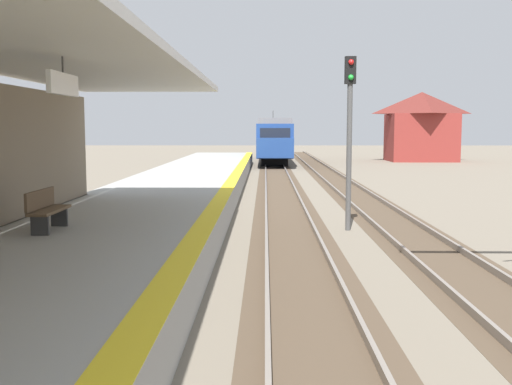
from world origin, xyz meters
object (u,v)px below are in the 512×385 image
platform_bench (46,209)px  distant_trackside_house (421,125)px  approaching_train (274,138)px  rail_signal_post (350,125)px

platform_bench → distant_trackside_house: 48.66m
approaching_train → distant_trackside_house: size_ratio=2.97×
distant_trackside_house → approaching_train: bearing=-172.8°
rail_signal_post → approaching_train: bearing=92.7°
approaching_train → distant_trackside_house: distant_trackside_house is taller
platform_bench → distant_trackside_house: (19.24, 44.65, 1.96)m
rail_signal_post → platform_bench: (-7.22, -5.49, -1.82)m
rail_signal_post → distant_trackside_house: size_ratio=0.79×
approaching_train → rail_signal_post: 37.46m
rail_signal_post → platform_bench: bearing=-142.7°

